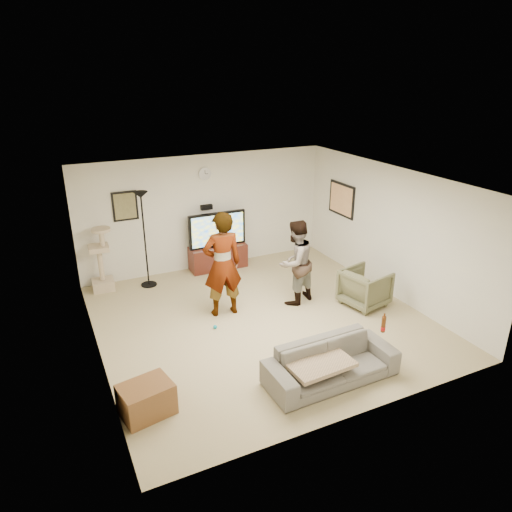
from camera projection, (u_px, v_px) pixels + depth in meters
name	position (u px, v px, depth m)	size (l,w,h in m)	color
floor	(261.00, 320.00, 8.34)	(5.50, 5.50, 0.02)	tan
ceiling	(262.00, 180.00, 7.41)	(5.50, 5.50, 0.02)	silver
wall_back	(206.00, 212.00, 10.18)	(5.50, 0.04, 2.50)	silver
wall_front	(363.00, 331.00, 5.57)	(5.50, 0.04, 2.50)	silver
wall_left	(91.00, 284.00, 6.78)	(0.04, 5.50, 2.50)	silver
wall_right	(390.00, 232.00, 8.97)	(0.04, 5.50, 2.50)	silver
wall_clock	(205.00, 174.00, 9.84)	(0.26, 0.26, 0.04)	white
wall_speaker	(207.00, 207.00, 10.08)	(0.25, 0.10, 0.10)	black
picture_back	(125.00, 206.00, 9.35)	(0.42, 0.03, 0.52)	#6D6641
picture_right	(342.00, 199.00, 10.21)	(0.03, 0.78, 0.62)	#E39F6C
tv_stand	(218.00, 257.00, 10.41)	(1.26, 0.45, 0.52)	#401811
console_box	(222.00, 273.00, 10.13)	(0.40, 0.30, 0.07)	silver
tv	(217.00, 229.00, 10.17)	(1.28, 0.08, 0.76)	black
tv_screen	(218.00, 230.00, 10.13)	(1.18, 0.01, 0.67)	yellow
floor_lamp	(145.00, 240.00, 9.30)	(0.32, 0.32, 1.97)	black
cat_tree	(100.00, 259.00, 9.25)	(0.42, 0.42, 1.31)	tan
person_left	(222.00, 264.00, 8.21)	(0.70, 0.46, 1.92)	#A5A7B7
person_right	(295.00, 262.00, 8.68)	(0.79, 0.61, 1.62)	navy
sofa	(331.00, 363.00, 6.63)	(1.92, 0.75, 0.56)	#615D55
throw_blanket	(317.00, 361.00, 6.50)	(0.90, 0.70, 0.06)	tan
beer_bottle	(383.00, 324.00, 6.84)	(0.06, 0.06, 0.25)	#582C0E
armchair	(365.00, 288.00, 8.74)	(0.75, 0.77, 0.70)	brown
side_table	(146.00, 399.00, 6.00)	(0.65, 0.49, 0.43)	brown
toy_ball	(215.00, 327.00, 8.04)	(0.07, 0.07, 0.07)	#0C8FA6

